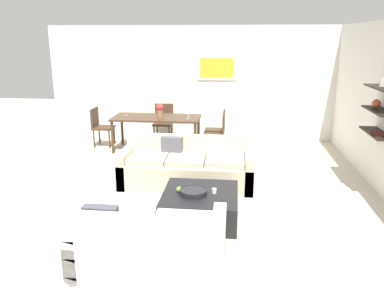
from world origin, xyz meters
name	(u,v)px	position (x,y,z in m)	size (l,w,h in m)	color
ground_plane	(191,191)	(0.00, 0.00, 0.00)	(18.00, 18.00, 0.00)	#BCB29E
back_wall_unit	(220,83)	(0.30, 3.53, 1.35)	(8.40, 0.09, 2.70)	silver
right_wall_shelf_unit	(383,107)	(3.03, 0.59, 1.35)	(0.34, 8.20, 2.70)	silver
sofa_beige	(187,168)	(-0.11, 0.34, 0.29)	(2.21, 0.90, 0.78)	beige
loveseat_white	(149,244)	(-0.20, -2.21, 0.29)	(1.60, 0.90, 0.78)	white
coffee_table	(200,205)	(0.23, -0.94, 0.19)	(1.02, 1.07, 0.38)	black
decorative_bowl	(193,192)	(0.15, -1.01, 0.42)	(0.38, 0.38, 0.08)	black
candle_jar	(214,191)	(0.42, -0.93, 0.41)	(0.06, 0.06, 0.07)	silver
apple_on_coffee_table	(179,190)	(-0.06, -0.96, 0.42)	(0.08, 0.08, 0.08)	#669E2D
dining_table	(156,120)	(-1.03, 2.31, 0.68)	(1.90, 0.85, 0.75)	#422D1E
dining_chair_head	(163,120)	(-1.03, 3.14, 0.50)	(0.44, 0.44, 0.88)	#422D1E
dining_chair_left_far	(100,124)	(-2.39, 2.50, 0.50)	(0.44, 0.44, 0.88)	#422D1E
dining_chair_right_near	(218,131)	(0.33, 2.12, 0.50)	(0.44, 0.44, 0.88)	#422D1E
dining_chair_right_far	(219,127)	(0.33, 2.50, 0.50)	(0.44, 0.44, 0.88)	#422D1E
wine_glass_left_far	(126,110)	(-1.73, 2.42, 0.88)	(0.07, 0.07, 0.18)	silver
wine_glass_right_far	(189,111)	(-0.33, 2.42, 0.87)	(0.07, 0.07, 0.17)	silver
wine_glass_head	(159,109)	(-1.03, 2.68, 0.86)	(0.06, 0.06, 0.16)	silver
wine_glass_right_near	(187,112)	(-0.33, 2.21, 0.89)	(0.07, 0.07, 0.19)	silver
centerpiece_vase	(160,110)	(-0.94, 2.27, 0.91)	(0.16, 0.16, 0.30)	olive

